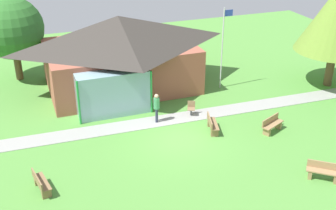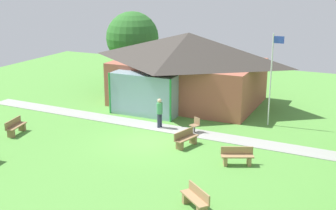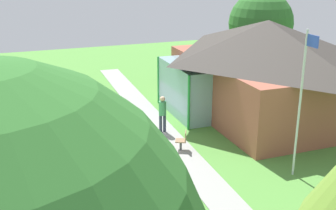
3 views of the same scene
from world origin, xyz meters
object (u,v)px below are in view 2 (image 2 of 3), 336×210
object	(u,v)px
bench_front_right	(196,199)
flagpole	(272,76)
bench_mid_left	(16,127)
bench_mid_right	(237,157)
visitor_on_path	(160,111)
bench_rear_near_path	(186,139)
tree_behind_pavilion_left	(132,38)
pavilion	(187,67)
patio_chair_lawn_spare	(195,125)

from	to	relation	value
bench_front_right	flagpole	bearing A→B (deg)	-52.60
bench_mid_left	bench_front_right	bearing A→B (deg)	62.59
flagpole	bench_mid_right	bearing A→B (deg)	-90.37
flagpole	visitor_on_path	distance (m)	6.70
bench_mid_right	bench_rear_near_path	world-z (taller)	same
visitor_on_path	tree_behind_pavilion_left	world-z (taller)	tree_behind_pavilion_left
pavilion	bench_mid_right	size ratio (longest dim) A/B	6.72
bench_mid_right	tree_behind_pavilion_left	xyz separation A→B (m)	(-12.52, 12.56, 3.22)
flagpole	bench_mid_left	xyz separation A→B (m)	(-12.37, -7.44, -2.58)
visitor_on_path	bench_mid_left	bearing A→B (deg)	-34.37
patio_chair_lawn_spare	visitor_on_path	bearing A→B (deg)	26.72
pavilion	tree_behind_pavilion_left	bearing A→B (deg)	148.90
bench_mid_right	bench_mid_left	world-z (taller)	same
bench_front_right	tree_behind_pavilion_left	size ratio (longest dim) A/B	0.25
flagpole	bench_front_right	world-z (taller)	flagpole
bench_mid_right	patio_chair_lawn_spare	world-z (taller)	patio_chair_lawn_spare
bench_rear_near_path	pavilion	bearing A→B (deg)	-141.70
bench_mid_right	bench_front_right	xyz separation A→B (m)	(-0.24, -4.62, 0.00)
patio_chair_lawn_spare	visitor_on_path	size ratio (longest dim) A/B	0.49
flagpole	patio_chair_lawn_spare	distance (m)	5.25
pavilion	bench_rear_near_path	size ratio (longest dim) A/B	6.65
pavilion	flagpole	world-z (taller)	flagpole
bench_mid_left	bench_front_right	xyz separation A→B (m)	(12.09, -3.51, 0.00)
bench_mid_left	patio_chair_lawn_spare	xyz separation A→B (m)	(8.94, 4.39, 0.01)
bench_rear_near_path	tree_behind_pavilion_left	size ratio (longest dim) A/B	0.27
flagpole	tree_behind_pavilion_left	distance (m)	14.04
bench_front_right	tree_behind_pavilion_left	world-z (taller)	tree_behind_pavilion_left
bench_rear_near_path	visitor_on_path	bearing A→B (deg)	-113.67
pavilion	patio_chair_lawn_spare	size ratio (longest dim) A/B	12.08
patio_chair_lawn_spare	visitor_on_path	xyz separation A→B (m)	(-2.16, -0.09, 0.61)
flagpole	bench_rear_near_path	bearing A→B (deg)	-120.86
pavilion	patio_chair_lawn_spare	world-z (taller)	pavilion
bench_mid_right	patio_chair_lawn_spare	xyz separation A→B (m)	(-3.39, 3.29, 0.01)
visitor_on_path	pavilion	bearing A→B (deg)	-150.10
pavilion	flagpole	size ratio (longest dim) A/B	1.93
bench_rear_near_path	patio_chair_lawn_spare	size ratio (longest dim) A/B	1.82
pavilion	bench_front_right	size ratio (longest dim) A/B	7.19
bench_front_right	patio_chair_lawn_spare	xyz separation A→B (m)	(-3.15, 7.90, 0.01)
bench_mid_right	bench_mid_left	size ratio (longest dim) A/B	0.99
visitor_on_path	tree_behind_pavilion_left	size ratio (longest dim) A/B	0.30
flagpole	bench_mid_left	size ratio (longest dim) A/B	3.46
bench_front_right	patio_chair_lawn_spare	distance (m)	8.51
bench_mid_left	patio_chair_lawn_spare	distance (m)	9.96
pavilion	bench_mid_left	world-z (taller)	pavilion
bench_mid_left	patio_chair_lawn_spare	bearing A→B (deg)	104.95
bench_rear_near_path	bench_front_right	size ratio (longest dim) A/B	1.08
bench_mid_right	visitor_on_path	xyz separation A→B (m)	(-5.55, 3.19, 0.62)
flagpole	visitor_on_path	size ratio (longest dim) A/B	3.09
flagpole	bench_rear_near_path	xyz separation A→B (m)	(-3.10, -5.19, -2.58)
flagpole	tree_behind_pavilion_left	size ratio (longest dim) A/B	0.94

